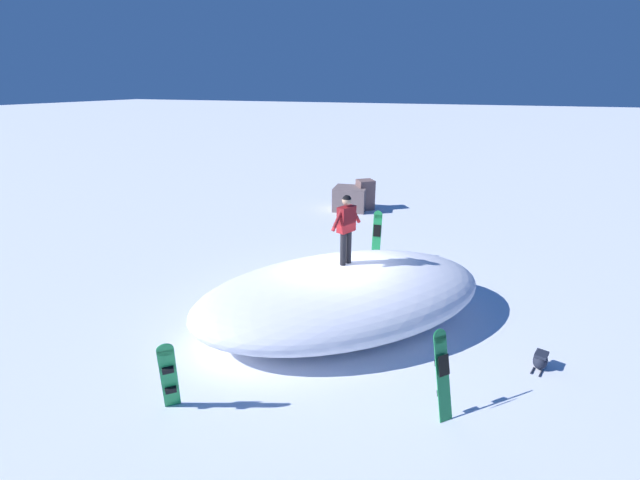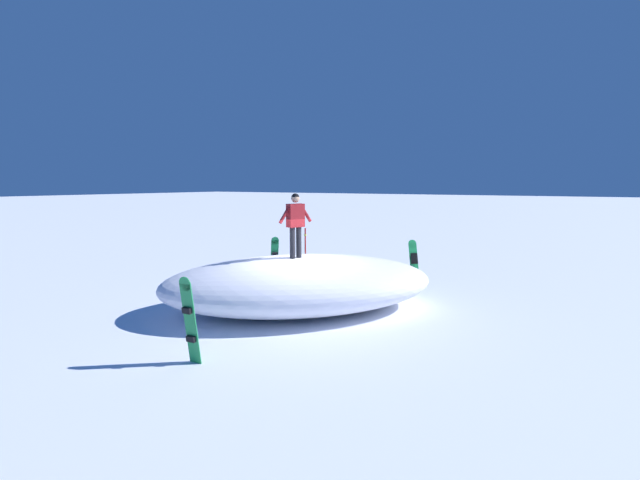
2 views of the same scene
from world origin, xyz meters
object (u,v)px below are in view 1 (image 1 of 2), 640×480
at_px(snowboarder_standing, 346,224).
at_px(backpack_near, 540,360).
at_px(snowboard_tertiary_upright, 169,375).
at_px(snowboard_secondary_upright, 442,374).
at_px(snowboard_primary_upright, 377,236).

xyz_separation_m(snowboarder_standing, backpack_near, (-4.41, 0.44, -2.29)).
relative_size(snowboarder_standing, snowboard_tertiary_upright, 1.07).
relative_size(snowboard_secondary_upright, snowboard_tertiary_upright, 1.03).
distance_m(snowboard_tertiary_upright, backpack_near, 7.30).
distance_m(snowboard_secondary_upright, backpack_near, 2.83).
distance_m(snowboarder_standing, snowboard_primary_upright, 4.17).
relative_size(snowboarder_standing, backpack_near, 2.99).
height_order(snowboard_secondary_upright, backpack_near, snowboard_secondary_upright).
distance_m(snowboarder_standing, snowboard_tertiary_upright, 4.95).
relative_size(snowboard_primary_upright, snowboard_secondary_upright, 1.07).
xyz_separation_m(snowboard_primary_upright, snowboard_tertiary_upright, (1.52, 8.18, -0.08)).
bearing_deg(snowboarder_standing, snowboard_primary_upright, -86.77).
bearing_deg(snowboard_primary_upright, snowboarder_standing, 93.23).
bearing_deg(snowboard_primary_upright, backpack_near, 137.15).
relative_size(snowboard_tertiary_upright, backpack_near, 2.79).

